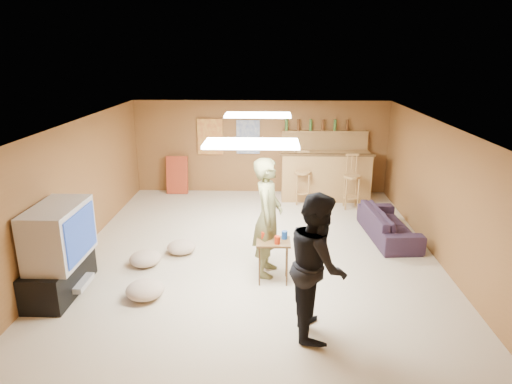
{
  "coord_description": "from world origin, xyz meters",
  "views": [
    {
      "loc": [
        0.25,
        -7.2,
        3.29
      ],
      "look_at": [
        0.0,
        0.2,
        1.0
      ],
      "focal_mm": 32.0,
      "sensor_mm": 36.0,
      "label": 1
    }
  ],
  "objects_px": {
    "tv_body": "(59,234)",
    "sofa": "(389,224)",
    "person_black": "(317,265)",
    "bar_counter": "(325,176)",
    "tray_table": "(273,261)",
    "person_olive": "(268,217)"
  },
  "relations": [
    {
      "from": "person_black",
      "to": "tray_table",
      "type": "bearing_deg",
      "value": 20.88
    },
    {
      "from": "bar_counter",
      "to": "tray_table",
      "type": "bearing_deg",
      "value": -106.7
    },
    {
      "from": "tv_body",
      "to": "sofa",
      "type": "height_order",
      "value": "tv_body"
    },
    {
      "from": "bar_counter",
      "to": "sofa",
      "type": "relative_size",
      "value": 1.12
    },
    {
      "from": "tv_body",
      "to": "person_black",
      "type": "xyz_separation_m",
      "value": [
        3.46,
        -0.8,
        -0.02
      ]
    },
    {
      "from": "tray_table",
      "to": "bar_counter",
      "type": "bearing_deg",
      "value": 73.3
    },
    {
      "from": "person_olive",
      "to": "tray_table",
      "type": "height_order",
      "value": "person_olive"
    },
    {
      "from": "bar_counter",
      "to": "sofa",
      "type": "height_order",
      "value": "bar_counter"
    },
    {
      "from": "tv_body",
      "to": "tray_table",
      "type": "xyz_separation_m",
      "value": [
        2.95,
        0.44,
        -0.58
      ]
    },
    {
      "from": "tv_body",
      "to": "bar_counter",
      "type": "distance_m",
      "value": 6.09
    },
    {
      "from": "tv_body",
      "to": "person_olive",
      "type": "height_order",
      "value": "person_olive"
    },
    {
      "from": "tv_body",
      "to": "person_black",
      "type": "bearing_deg",
      "value": -12.99
    },
    {
      "from": "bar_counter",
      "to": "person_black",
      "type": "bearing_deg",
      "value": -97.49
    },
    {
      "from": "person_black",
      "to": "sofa",
      "type": "relative_size",
      "value": 0.99
    },
    {
      "from": "person_olive",
      "to": "tv_body",
      "type": "bearing_deg",
      "value": 111.8
    },
    {
      "from": "person_black",
      "to": "sofa",
      "type": "height_order",
      "value": "person_black"
    },
    {
      "from": "tv_body",
      "to": "person_black",
      "type": "relative_size",
      "value": 0.62
    },
    {
      "from": "bar_counter",
      "to": "person_black",
      "type": "relative_size",
      "value": 1.13
    },
    {
      "from": "tv_body",
      "to": "bar_counter",
      "type": "relative_size",
      "value": 0.55
    },
    {
      "from": "person_black",
      "to": "tray_table",
      "type": "distance_m",
      "value": 1.45
    },
    {
      "from": "person_olive",
      "to": "sofa",
      "type": "distance_m",
      "value": 2.74
    },
    {
      "from": "tv_body",
      "to": "tray_table",
      "type": "bearing_deg",
      "value": 8.52
    }
  ]
}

